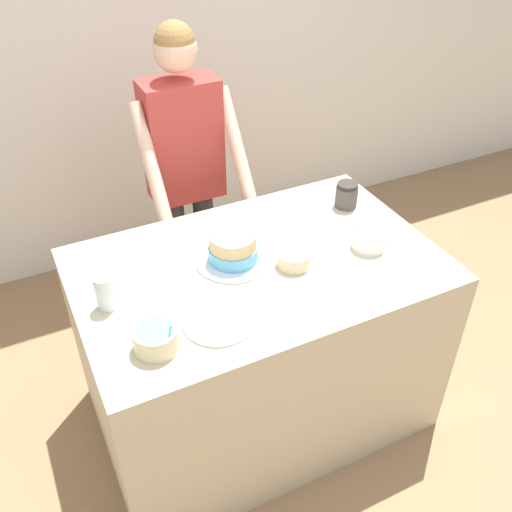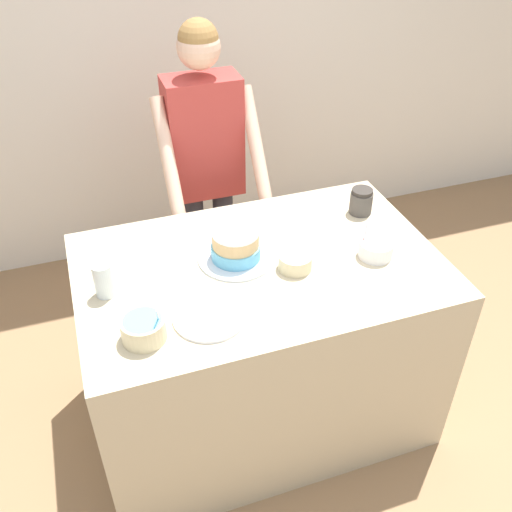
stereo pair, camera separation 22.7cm
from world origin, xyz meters
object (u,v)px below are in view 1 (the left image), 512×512
(frosting_bowl_pink, at_px, (369,240))
(frosting_bowl_blue, at_px, (156,338))
(ceramic_plate, at_px, (219,320))
(person_baker, at_px, (185,157))
(drinking_glass, at_px, (105,292))
(frosting_bowl_white, at_px, (294,258))
(stoneware_jar, at_px, (347,195))
(cake, at_px, (233,249))

(frosting_bowl_pink, xyz_separation_m, frosting_bowl_blue, (-1.01, -0.17, 0.01))
(frosting_bowl_blue, bearing_deg, ceramic_plate, 6.31)
(person_baker, relative_size, drinking_glass, 11.88)
(person_baker, xyz_separation_m, frosting_bowl_white, (0.14, -0.91, -0.08))
(frosting_bowl_pink, bearing_deg, person_baker, 117.55)
(frosting_bowl_pink, distance_m, stoneware_jar, 0.34)
(person_baker, distance_m, drinking_glass, 1.03)
(person_baker, height_order, frosting_bowl_pink, person_baker)
(frosting_bowl_blue, xyz_separation_m, stoneware_jar, (1.11, 0.50, 0.01))
(frosting_bowl_blue, bearing_deg, cake, 37.46)
(frosting_bowl_white, xyz_separation_m, drinking_glass, (-0.76, 0.09, 0.04))
(frosting_bowl_white, bearing_deg, frosting_bowl_blue, -162.99)
(frosting_bowl_pink, relative_size, ceramic_plate, 0.52)
(frosting_bowl_blue, bearing_deg, person_baker, 64.76)
(stoneware_jar, bearing_deg, ceramic_plate, -151.30)
(stoneware_jar, bearing_deg, frosting_bowl_white, -146.51)
(ceramic_plate, xyz_separation_m, stoneware_jar, (0.86, 0.47, 0.05))
(stoneware_jar, bearing_deg, person_baker, 134.04)
(frosting_bowl_pink, bearing_deg, frosting_bowl_blue, -170.40)
(frosting_bowl_white, relative_size, stoneware_jar, 1.12)
(frosting_bowl_white, height_order, frosting_bowl_blue, frosting_bowl_blue)
(frosting_bowl_white, relative_size, ceramic_plate, 0.50)
(cake, xyz_separation_m, frosting_bowl_white, (0.21, -0.14, -0.02))
(frosting_bowl_white, bearing_deg, ceramic_plate, -157.11)
(ceramic_plate, bearing_deg, frosting_bowl_white, 22.89)
(frosting_bowl_white, xyz_separation_m, stoneware_jar, (0.45, 0.30, 0.02))
(person_baker, xyz_separation_m, cake, (-0.08, -0.76, -0.05))
(ceramic_plate, bearing_deg, frosting_bowl_pink, 10.65)
(frosting_bowl_pink, relative_size, stoneware_jar, 1.17)
(frosting_bowl_pink, distance_m, drinking_glass, 1.12)
(drinking_glass, bearing_deg, frosting_bowl_white, -6.59)
(cake, xyz_separation_m, drinking_glass, (-0.55, -0.05, 0.01))
(person_baker, xyz_separation_m, frosting_bowl_blue, (-0.52, -1.11, -0.07))
(cake, distance_m, drinking_glass, 0.55)
(person_baker, relative_size, stoneware_jar, 13.86)
(person_baker, distance_m, frosting_bowl_white, 0.92)
(frosting_bowl_blue, distance_m, stoneware_jar, 1.22)
(drinking_glass, distance_m, ceramic_plate, 0.44)
(drinking_glass, bearing_deg, frosting_bowl_blue, -70.96)
(frosting_bowl_white, height_order, stoneware_jar, stoneware_jar)
(frosting_bowl_blue, height_order, ceramic_plate, frosting_bowl_blue)
(cake, relative_size, drinking_glass, 2.24)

